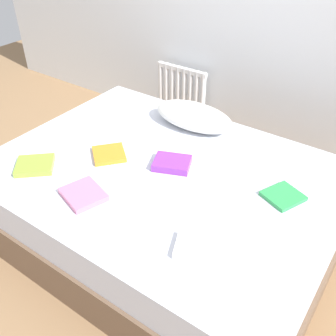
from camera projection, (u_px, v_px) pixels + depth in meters
ground_plane at (164, 231)px, 2.52m from camera, size 8.00×8.00×0.00m
bed at (163, 203)px, 2.37m from camera, size 2.00×1.50×0.50m
radiator at (181, 92)px, 3.42m from camera, size 0.49×0.04×0.46m
pillow at (194, 116)px, 2.58m from camera, size 0.56×0.28×0.15m
textbook_purple at (172, 163)px, 2.24m from camera, size 0.26×0.23×0.04m
textbook_pink at (83, 194)px, 2.02m from camera, size 0.27×0.25×0.03m
textbook_green at (283, 196)px, 2.01m from camera, size 0.23×0.24×0.02m
textbook_white at (201, 249)px, 1.71m from camera, size 0.27×0.23×0.03m
textbook_orange at (109, 154)px, 2.33m from camera, size 0.27×0.27×0.03m
textbook_lime at (35, 165)px, 2.23m from camera, size 0.28×0.28×0.03m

